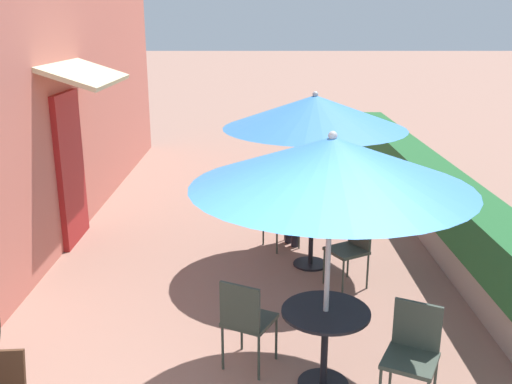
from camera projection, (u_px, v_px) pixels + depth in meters
cafe_facade_wall at (66, 89)px, 8.03m from camera, size 0.98×11.38×4.20m
planter_hedge at (431, 194)px, 8.48m from camera, size 0.60×10.38×1.01m
patio_table_near at (327, 333)px, 4.76m from camera, size 0.74×0.74×0.72m
patio_umbrella_near at (334, 163)px, 4.34m from camera, size 2.21×2.21×2.22m
cafe_chair_near_left at (248, 317)px, 5.00m from camera, size 0.54×0.54×0.87m
cafe_chair_near_right at (415, 349)px, 4.51m from camera, size 0.54×0.54×0.87m
patio_table_mid at (314, 228)px, 7.19m from camera, size 0.74×0.74×0.72m
patio_umbrella_mid at (317, 112)px, 6.77m from camera, size 2.21×2.21×2.22m
cafe_chair_mid_left at (279, 212)px, 7.74m from camera, size 0.55×0.55×0.87m
seated_patron_mid_left at (286, 199)px, 7.75m from camera, size 0.51×0.48×1.25m
cafe_chair_mid_right at (354, 244)px, 6.63m from camera, size 0.55×0.55×0.87m
coffee_cup_mid at (307, 212)px, 7.01m from camera, size 0.07×0.07×0.09m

